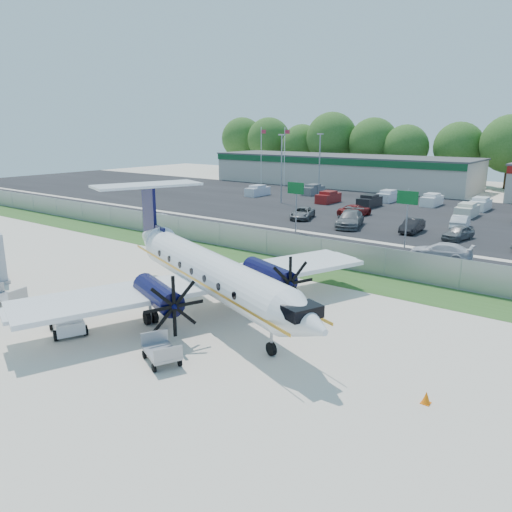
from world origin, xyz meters
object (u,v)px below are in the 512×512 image
Objects in this scene: baggage_cart_near at (7,297)px; baggage_cart_far at (161,351)px; pushback_tug at (68,322)px; aircraft at (207,270)px.

baggage_cart_near is 12.53m from baggage_cart_far.
baggage_cart_near is (-6.44, 0.19, -0.07)m from pushback_tug.
aircraft is 11.92m from baggage_cart_near.
aircraft is at bearing 31.34° from baggage_cart_near.
baggage_cart_near is at bearing -178.04° from baggage_cart_far.
pushback_tug is (-3.61, -6.31, -1.86)m from aircraft.
pushback_tug is 6.44m from baggage_cart_near.
pushback_tug is 6.12m from baggage_cart_far.
aircraft reaches higher than baggage_cart_far.
baggage_cart_far is (12.52, 0.43, 0.00)m from baggage_cart_near.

